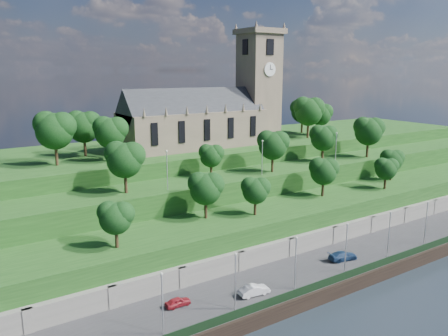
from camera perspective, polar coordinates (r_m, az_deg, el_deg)
ground at (r=71.21m, az=18.00°, el=-14.51°), size 320.00×320.00×0.00m
promenade at (r=74.26m, az=14.43°, el=-12.26°), size 160.00×12.00×2.00m
quay_wall at (r=70.70m, az=18.10°, el=-13.73°), size 160.00×0.50×2.20m
fence at (r=70.43m, az=17.77°, el=-12.46°), size 160.00×0.10×1.20m
retaining_wall at (r=77.46m, az=11.23°, el=-9.81°), size 160.00×2.10×5.00m
embankment_lower at (r=81.04m, az=8.31°, el=-7.54°), size 160.00×12.00×8.00m
embankment_upper at (r=88.54m, az=3.70°, el=-4.31°), size 160.00×10.00×12.00m
hilltop at (r=105.20m, az=-3.06°, el=-0.72°), size 160.00×32.00×15.00m
church at (r=99.72m, az=-1.61°, el=7.31°), size 38.60×12.35×27.60m
trees_lower at (r=79.30m, az=8.90°, el=-1.33°), size 68.77×8.82×7.77m
trees_upper at (r=89.13m, az=7.76°, el=3.50°), size 64.74×8.27×9.41m
trees_hilltop at (r=98.50m, az=-0.89°, el=6.58°), size 73.86×15.91×10.39m
lamp_posts_promenade at (r=68.61m, az=15.67°, el=-9.49°), size 60.36×0.36×7.71m
lamp_posts_upper at (r=83.81m, az=5.01°, el=1.75°), size 40.36×0.36×6.82m
car_left at (r=59.15m, az=-6.04°, el=-16.99°), size 3.42×1.43×1.16m
car_middle at (r=61.42m, az=3.96°, el=-15.61°), size 4.48×1.97×1.43m
car_right at (r=73.85m, az=15.27°, el=-11.00°), size 5.16×2.85×1.41m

